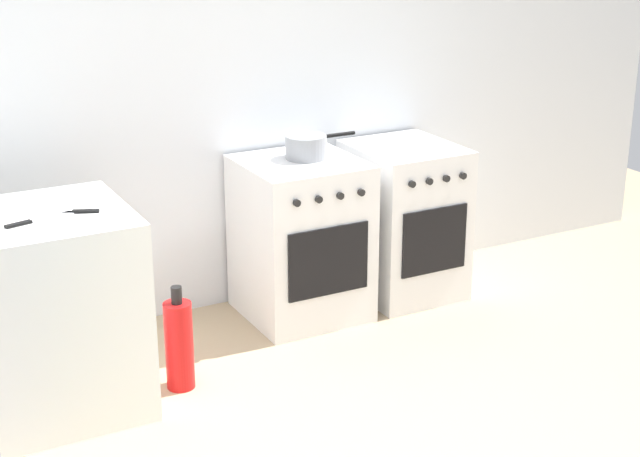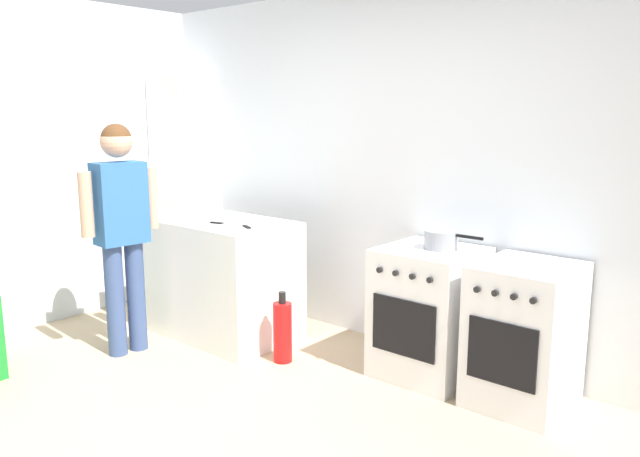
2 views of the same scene
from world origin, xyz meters
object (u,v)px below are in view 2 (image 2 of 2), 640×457
object	(u,v)px
pot	(441,240)
oven_right	(524,335)
knife_chef	(227,224)
larder_cabinet	(186,190)
knife_paring	(245,226)
oven_left	(429,312)
fire_extinguisher	(283,331)
person	(121,219)

from	to	relation	value
pot	oven_right	bearing A→B (deg)	-3.28
oven_right	knife_chef	world-z (taller)	knife_chef
pot	larder_cabinet	world-z (taller)	larder_cabinet
knife_paring	knife_chef	bearing A→B (deg)	-171.46
oven_left	knife_paring	size ratio (longest dim) A/B	4.18
knife_chef	knife_paring	size ratio (longest dim) A/B	1.52
fire_extinguisher	oven_left	bearing A→B (deg)	28.78
knife_chef	fire_extinguisher	bearing A→B (deg)	-1.09
oven_left	knife_chef	distance (m)	1.59
oven_right	larder_cabinet	bearing A→B (deg)	178.23
oven_left	fire_extinguisher	world-z (taller)	oven_left
oven_left	knife_chef	world-z (taller)	knife_chef
oven_left	knife_chef	bearing A→B (deg)	-162.00
knife_chef	knife_paring	distance (m)	0.17
oven_left	knife_paring	xyz separation A→B (m)	(-1.27, -0.44, 0.48)
knife_paring	oven_right	bearing A→B (deg)	13.02
knife_chef	pot	bearing A→B (deg)	18.58
person	larder_cabinet	bearing A→B (deg)	124.30
oven_left	fire_extinguisher	xyz separation A→B (m)	(-0.87, -0.48, -0.21)
knife_paring	fire_extinguisher	xyz separation A→B (m)	(0.40, -0.04, -0.69)
pot	oven_left	bearing A→B (deg)	-147.25
oven_left	larder_cabinet	distance (m)	2.71
person	fire_extinguisher	bearing A→B (deg)	31.54
person	knife_chef	bearing A→B (deg)	56.21
larder_cabinet	fire_extinguisher	bearing A→B (deg)	-18.05
oven_left	fire_extinguisher	size ratio (longest dim) A/B	1.70
oven_right	fire_extinguisher	xyz separation A→B (m)	(-1.51, -0.48, -0.21)
pot	fire_extinguisher	size ratio (longest dim) A/B	0.79
oven_left	larder_cabinet	size ratio (longest dim) A/B	0.42
oven_left	oven_right	size ratio (longest dim) A/B	1.00
oven_left	larder_cabinet	world-z (taller)	larder_cabinet
oven_left	person	distance (m)	2.21
knife_paring	larder_cabinet	size ratio (longest dim) A/B	0.10
pot	person	size ratio (longest dim) A/B	0.24
knife_paring	fire_extinguisher	bearing A→B (deg)	-5.28
knife_paring	pot	bearing A→B (deg)	19.82
oven_right	knife_paring	bearing A→B (deg)	-166.98
oven_left	oven_right	world-z (taller)	same
oven_right	person	xyz separation A→B (m)	(-2.49, -1.08, 0.55)
pot	knife_chef	xyz separation A→B (m)	(-1.49, -0.50, -0.01)
oven_left	oven_right	distance (m)	0.64
oven_left	pot	world-z (taller)	pot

